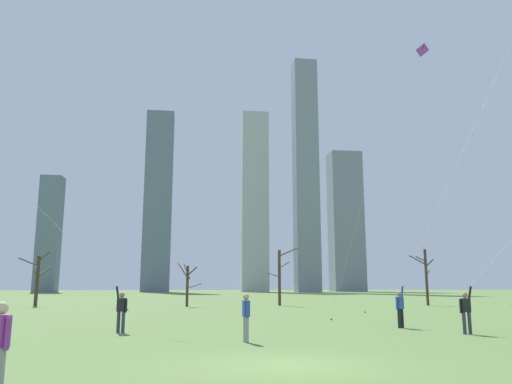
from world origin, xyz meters
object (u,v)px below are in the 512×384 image
at_px(distant_kite_drifting_left_purple, 419,67).
at_px(bare_tree_far_right_edge, 280,274).
at_px(distant_kite_high_overhead_pink, 119,3).
at_px(bare_tree_left_of_center, 426,275).
at_px(kite_flyer_midfield_center_teal, 444,204).
at_px(bare_tree_rightmost, 37,278).
at_px(kite_flyer_midfield_right_blue, 64,249).
at_px(kite_flyer_foreground_right_orange, 497,273).
at_px(bare_tree_leftmost, 188,284).
at_px(bystander_watching_nearby, 246,315).

distance_m(distant_kite_drifting_left_purple, bare_tree_far_right_edge, 22.56).
relative_size(distant_kite_high_overhead_pink, bare_tree_left_of_center, 5.61).
xyz_separation_m(kite_flyer_midfield_center_teal, distant_kite_high_overhead_pink, (-19.40, 18.20, 20.51)).
bearing_deg(bare_tree_left_of_center, bare_tree_rightmost, 174.67).
distance_m(kite_flyer_midfield_right_blue, bare_tree_left_of_center, 37.32).
bearing_deg(bare_tree_left_of_center, kite_flyer_foreground_right_orange, -110.71).
bearing_deg(distant_kite_drifting_left_purple, bare_tree_leftmost, 152.97).
relative_size(kite_flyer_midfield_center_teal, bare_tree_left_of_center, 3.77).
distance_m(kite_flyer_midfield_center_teal, distant_kite_high_overhead_pink, 33.58).
bearing_deg(kite_flyer_midfield_center_teal, bare_tree_leftmost, 118.59).
height_order(distant_kite_drifting_left_purple, distant_kite_high_overhead_pink, distant_kite_high_overhead_pink).
bearing_deg(distant_kite_high_overhead_pink, bystander_watching_nearby, -70.46).
distance_m(distant_kite_drifting_left_purple, distant_kite_high_overhead_pink, 26.64).
height_order(bystander_watching_nearby, distant_kite_drifting_left_purple, distant_kite_drifting_left_purple).
xyz_separation_m(bystander_watching_nearby, bare_tree_rightmost, (-15.94, 32.41, 1.69)).
bearing_deg(distant_kite_drifting_left_purple, kite_flyer_foreground_right_orange, -109.22).
height_order(kite_flyer_midfield_right_blue, kite_flyer_midfield_center_teal, kite_flyer_midfield_center_teal).
relative_size(bystander_watching_nearby, distant_kite_high_overhead_pink, 0.05).
bearing_deg(bare_tree_rightmost, kite_flyer_midfield_center_teal, -44.57).
bearing_deg(bystander_watching_nearby, kite_flyer_midfield_center_teal, 29.53).
height_order(bystander_watching_nearby, bare_tree_left_of_center, bare_tree_left_of_center).
height_order(kite_flyer_midfield_right_blue, bare_tree_far_right_edge, kite_flyer_midfield_right_blue).
relative_size(kite_flyer_midfield_right_blue, bystander_watching_nearby, 9.24).
distance_m(bystander_watching_nearby, distant_kite_drifting_left_purple, 32.31).
xyz_separation_m(kite_flyer_midfield_center_teal, bare_tree_rightmost, (-26.71, 26.31, -3.37)).
xyz_separation_m(distant_kite_high_overhead_pink, bare_tree_far_right_edge, (15.45, 6.54, -23.54)).
height_order(distant_kite_drifting_left_purple, bare_tree_far_right_edge, distant_kite_drifting_left_purple).
relative_size(kite_flyer_midfield_right_blue, distant_kite_high_overhead_pink, 0.50).
bearing_deg(bare_tree_far_right_edge, distant_kite_drifting_left_purple, -47.43).
relative_size(bare_tree_leftmost, bare_tree_far_right_edge, 0.70).
distance_m(kite_flyer_midfield_right_blue, bare_tree_leftmost, 25.89).
xyz_separation_m(kite_flyer_midfield_center_teal, bare_tree_left_of_center, (10.02, 22.89, -3.08)).
bearing_deg(kite_flyer_midfield_center_teal, distant_kite_high_overhead_pink, 136.83).
bearing_deg(bare_tree_far_right_edge, bystander_watching_nearby, -102.47).
bearing_deg(bare_tree_leftmost, bare_tree_far_right_edge, 8.34).
xyz_separation_m(bare_tree_leftmost, bare_tree_far_right_edge, (8.82, 1.29, 0.89)).
bearing_deg(kite_flyer_midfield_center_teal, kite_flyer_midfield_right_blue, -173.89).
distance_m(kite_flyer_midfield_right_blue, kite_flyer_midfield_center_teal, 18.15).
distance_m(kite_flyer_midfield_right_blue, distant_kite_drifting_left_purple, 33.09).
bearing_deg(kite_flyer_midfield_right_blue, bare_tree_rightmost, 107.40).
distance_m(kite_flyer_midfield_right_blue, distant_kite_high_overhead_pink, 30.65).
bearing_deg(bare_tree_far_right_edge, bare_tree_rightmost, 176.03).
bearing_deg(bare_tree_rightmost, bystander_watching_nearby, -63.81).
height_order(kite_flyer_midfield_right_blue, kite_flyer_foreground_right_orange, kite_flyer_midfield_right_blue).
distance_m(bare_tree_leftmost, bare_tree_rightmost, 14.24).
height_order(kite_flyer_foreground_right_orange, bystander_watching_nearby, kite_flyer_foreground_right_orange).
distance_m(kite_flyer_midfield_center_teal, bare_tree_far_right_edge, 25.23).
bearing_deg(distant_kite_drifting_left_purple, bare_tree_left_of_center, 66.39).
distance_m(bystander_watching_nearby, bare_tree_rightmost, 36.16).
height_order(kite_flyer_midfield_center_teal, kite_flyer_foreground_right_orange, kite_flyer_midfield_center_teal).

